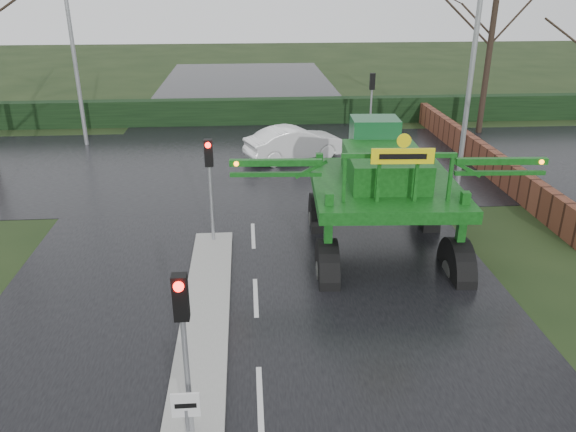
{
  "coord_description": "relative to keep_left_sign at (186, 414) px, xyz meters",
  "views": [
    {
      "loc": [
        -0.11,
        -9.24,
        8.02
      ],
      "look_at": [
        0.95,
        4.95,
        2.0
      ],
      "focal_mm": 35.0,
      "sensor_mm": 36.0,
      "label": 1
    }
  ],
  "objects": [
    {
      "name": "street_light_right",
      "position": [
        9.49,
        13.5,
        4.93
      ],
      "size": [
        3.85,
        0.3,
        10.0
      ],
      "color": "gray",
      "rests_on": "ground"
    },
    {
      "name": "traffic_signal_far",
      "position": [
        7.8,
        21.51,
        1.53
      ],
      "size": [
        0.26,
        0.33,
        3.52
      ],
      "rotation": [
        0.0,
        0.0,
        3.14
      ],
      "color": "gray",
      "rests_on": "ground"
    },
    {
      "name": "white_sedan",
      "position": [
        3.46,
        18.15,
        -1.06
      ],
      "size": [
        5.02,
        3.25,
        1.56
      ],
      "primitive_type": "imported",
      "rotation": [
        0.0,
        0.0,
        1.94
      ],
      "color": "white",
      "rests_on": "ground"
    },
    {
      "name": "keep_left_sign",
      "position": [
        0.0,
        0.0,
        0.0
      ],
      "size": [
        0.5,
        0.07,
        1.35
      ],
      "color": "gray",
      "rests_on": "ground"
    },
    {
      "name": "street_light_left_far",
      "position": [
        -6.89,
        21.5,
        4.93
      ],
      "size": [
        3.85,
        0.3,
        10.0
      ],
      "color": "gray",
      "rests_on": "ground"
    },
    {
      "name": "crop_sprayer",
      "position": [
        3.44,
        6.95,
        1.47
      ],
      "size": [
        9.56,
        6.18,
        5.34
      ],
      "rotation": [
        0.0,
        0.0,
        -0.05
      ],
      "color": "black",
      "rests_on": "ground"
    },
    {
      "name": "traffic_signal_near",
      "position": [
        0.0,
        0.49,
        1.53
      ],
      "size": [
        0.26,
        0.33,
        3.52
      ],
      "color": "gray",
      "rests_on": "ground"
    },
    {
      "name": "road_cross",
      "position": [
        1.3,
        17.5,
        -1.05
      ],
      "size": [
        80.0,
        12.0,
        0.02
      ],
      "primitive_type": "cube",
      "color": "black",
      "rests_on": "ground"
    },
    {
      "name": "median_island",
      "position": [
        0.0,
        4.5,
        -0.97
      ],
      "size": [
        1.2,
        10.0,
        0.16
      ],
      "primitive_type": "cube",
      "color": "gray",
      "rests_on": "ground"
    },
    {
      "name": "hedge_row",
      "position": [
        1.3,
        25.5,
        -0.31
      ],
      "size": [
        44.0,
        0.9,
        1.5
      ],
      "primitive_type": "cube",
      "color": "black",
      "rests_on": "ground"
    },
    {
      "name": "ground",
      "position": [
        1.3,
        1.5,
        -1.06
      ],
      "size": [
        140.0,
        140.0,
        0.0
      ],
      "primitive_type": "plane",
      "color": "black",
      "rests_on": "ground"
    },
    {
      "name": "tree_right_far",
      "position": [
        14.3,
        22.5,
        5.44
      ],
      "size": [
        7.0,
        7.0,
        12.05
      ],
      "color": "black",
      "rests_on": "ground"
    },
    {
      "name": "traffic_signal_mid",
      "position": [
        0.0,
        8.99,
        1.53
      ],
      "size": [
        0.26,
        0.33,
        3.52
      ],
      "color": "gray",
      "rests_on": "ground"
    },
    {
      "name": "brick_wall",
      "position": [
        11.8,
        17.5,
        -0.46
      ],
      "size": [
        0.4,
        20.0,
        1.2
      ],
      "primitive_type": "cube",
      "color": "#592D1E",
      "rests_on": "ground"
    },
    {
      "name": "road_main",
      "position": [
        1.3,
        11.5,
        -1.05
      ],
      "size": [
        14.0,
        80.0,
        0.02
      ],
      "primitive_type": "cube",
      "color": "black",
      "rests_on": "ground"
    }
  ]
}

